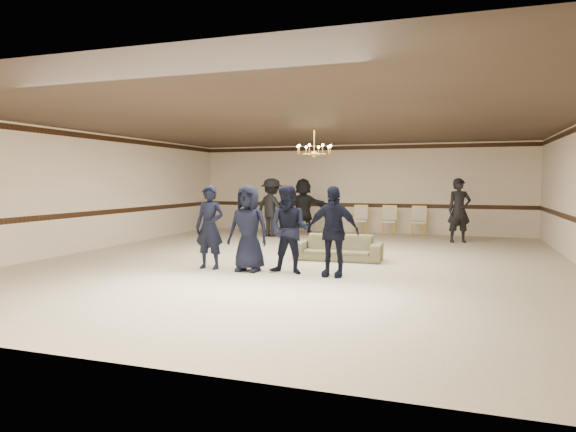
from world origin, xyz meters
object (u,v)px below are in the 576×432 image
at_px(boy_a, 210,227).
at_px(settee, 338,247).
at_px(adult_left, 272,208).
at_px(boy_b, 248,228).
at_px(banquet_chair_left, 360,220).
at_px(adult_right, 459,210).
at_px(boy_d, 333,231).
at_px(banquet_chair_mid, 389,221).
at_px(boy_c, 289,230).
at_px(banquet_chair_right, 418,222).
at_px(adult_mid, 303,207).
at_px(console_table, 281,221).
at_px(chandelier, 314,141).

relative_size(boy_a, settee, 0.87).
bearing_deg(adult_left, boy_b, 129.02).
xyz_separation_m(boy_a, settee, (2.35, 2.04, -0.60)).
distance_m(boy_b, banquet_chair_left, 7.95).
xyz_separation_m(adult_left, adult_right, (6.00, 0.30, 0.00)).
xyz_separation_m(boy_d, banquet_chair_mid, (0.07, 7.89, -0.39)).
distance_m(settee, banquet_chair_left, 5.89).
height_order(boy_c, banquet_chair_right, boy_c).
bearing_deg(adult_mid, boy_c, 87.18).
xyz_separation_m(banquet_chair_left, banquet_chair_right, (2.00, 0.00, 0.00)).
bearing_deg(adult_right, boy_c, -137.57).
height_order(boy_a, console_table, boy_a).
height_order(boy_a, banquet_chair_right, boy_a).
relative_size(banquet_chair_mid, banquet_chair_right, 1.00).
distance_m(banquet_chair_right, console_table, 5.01).
relative_size(boy_c, adult_right, 0.91).
distance_m(adult_right, banquet_chair_left, 3.58).
bearing_deg(adult_mid, settee, 98.18).
relative_size(adult_right, banquet_chair_right, 1.95).
bearing_deg(settee, banquet_chair_mid, 83.70).
bearing_deg(boy_c, boy_b, -177.59).
bearing_deg(boy_d, chandelier, 115.03).
bearing_deg(adult_left, banquet_chair_right, -138.41).
bearing_deg(adult_mid, adult_left, 20.33).
bearing_deg(adult_mid, chandelier, 92.75).
relative_size(adult_mid, banquet_chair_left, 1.95).
xyz_separation_m(boy_a, adult_right, (5.06, 6.59, 0.09)).
bearing_deg(adult_right, chandelier, -152.35).
bearing_deg(boy_b, console_table, 106.07).
xyz_separation_m(boy_c, banquet_chair_right, (1.97, 7.89, -0.39)).
xyz_separation_m(chandelier, banquet_chair_left, (0.18, 5.29, -2.37)).
height_order(chandelier, boy_d, chandelier).
bearing_deg(boy_c, chandelier, 97.15).
distance_m(settee, adult_left, 5.41).
bearing_deg(banquet_chair_right, adult_mid, -172.36).
relative_size(chandelier, boy_c, 0.52).
relative_size(boy_b, adult_right, 0.91).
height_order(chandelier, boy_c, chandelier).
bearing_deg(boy_a, boy_b, 1.46).
distance_m(boy_c, adult_mid, 7.22).
xyz_separation_m(adult_right, console_table, (-6.29, 1.51, -0.58)).
height_order(boy_a, boy_d, same).
distance_m(chandelier, banquet_chair_left, 5.80).
relative_size(boy_c, console_table, 1.87).
xyz_separation_m(adult_left, banquet_chair_right, (4.71, 1.61, -0.48)).
height_order(chandelier, settee, chandelier).
bearing_deg(banquet_chair_mid, settee, -98.76).
distance_m(boy_d, banquet_chair_mid, 7.90).
bearing_deg(settee, adult_mid, 113.54).
bearing_deg(console_table, boy_d, -65.00).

